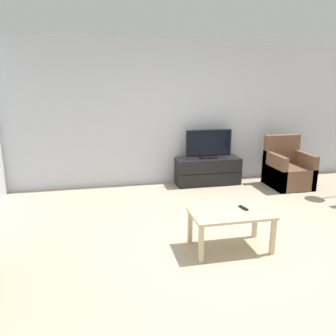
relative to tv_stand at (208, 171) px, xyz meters
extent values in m
plane|color=tan|center=(-0.33, -2.38, -0.26)|extent=(24.00, 24.00, 0.00)
cube|color=silver|center=(-0.33, 0.28, 1.09)|extent=(12.00, 0.06, 2.70)
cube|color=black|center=(0.00, 0.00, 0.00)|extent=(1.23, 0.42, 0.51)
cube|color=black|center=(0.00, -0.21, 0.00)|extent=(1.21, 0.01, 0.01)
cube|color=black|center=(0.00, 0.00, 0.28)|extent=(0.31, 0.18, 0.04)
cube|color=black|center=(0.00, 0.00, 0.55)|extent=(0.89, 0.03, 0.50)
cube|color=black|center=(0.00, -0.02, 0.55)|extent=(0.82, 0.01, 0.45)
cube|color=brown|center=(1.44, -0.47, -0.06)|extent=(0.70, 0.76, 0.40)
cube|color=brown|center=(1.44, -0.16, 0.41)|extent=(0.70, 0.14, 0.54)
cube|color=brown|center=(1.14, -0.47, 0.07)|extent=(0.10, 0.76, 0.64)
cube|color=brown|center=(1.74, -0.47, 0.07)|extent=(0.10, 0.76, 0.64)
cube|color=#CCB289|center=(-0.56, -2.49, 0.19)|extent=(0.94, 0.53, 0.03)
cube|color=#CCB289|center=(-0.99, -2.71, -0.04)|extent=(0.05, 0.05, 0.43)
cube|color=#CCB289|center=(-0.13, -2.71, -0.04)|extent=(0.05, 0.05, 0.43)
cube|color=#CCB289|center=(-0.99, -2.27, -0.04)|extent=(0.05, 0.05, 0.43)
cube|color=#CCB289|center=(-0.13, -2.27, -0.04)|extent=(0.05, 0.05, 0.43)
cube|color=black|center=(-0.37, -2.42, 0.22)|extent=(0.07, 0.15, 0.02)
camera|label=1|loc=(-2.01, -5.80, 1.68)|focal=35.00mm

